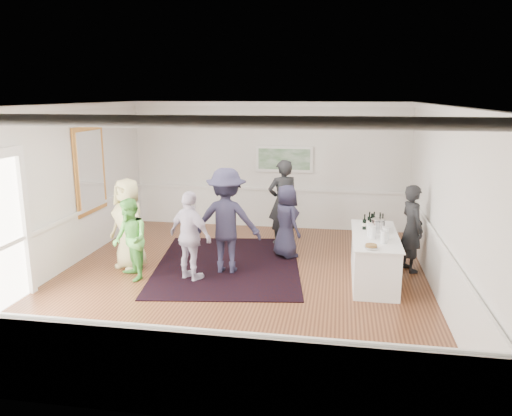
% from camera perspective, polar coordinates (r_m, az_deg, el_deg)
% --- Properties ---
extents(floor, '(8.00, 8.00, 0.00)m').
position_cam_1_polar(floor, '(9.30, -2.12, -8.40)').
color(floor, brown).
rests_on(floor, ground).
extents(ceiling, '(7.00, 8.00, 0.02)m').
position_cam_1_polar(ceiling, '(8.67, -2.30, 11.72)').
color(ceiling, white).
rests_on(ceiling, wall_back).
extents(wall_left, '(0.02, 8.00, 3.20)m').
position_cam_1_polar(wall_left, '(10.15, -21.96, 1.87)').
color(wall_left, white).
rests_on(wall_left, floor).
extents(wall_right, '(0.02, 8.00, 3.20)m').
position_cam_1_polar(wall_right, '(8.84, 20.60, 0.46)').
color(wall_right, white).
rests_on(wall_right, floor).
extents(wall_back, '(7.00, 0.02, 3.20)m').
position_cam_1_polar(wall_back, '(12.73, 1.46, 4.88)').
color(wall_back, white).
rests_on(wall_back, floor).
extents(wall_front, '(7.00, 0.02, 3.20)m').
position_cam_1_polar(wall_front, '(5.14, -11.38, -7.62)').
color(wall_front, white).
rests_on(wall_front, floor).
extents(wainscoting, '(7.00, 8.00, 1.00)m').
position_cam_1_polar(wainscoting, '(9.13, -2.15, -5.47)').
color(wainscoting, white).
rests_on(wainscoting, floor).
extents(mirror, '(0.05, 1.25, 1.85)m').
position_cam_1_polar(mirror, '(11.20, -18.41, 4.15)').
color(mirror, gold).
rests_on(mirror, wall_left).
extents(landscape_painting, '(1.44, 0.06, 0.66)m').
position_cam_1_polar(landscape_painting, '(12.61, 3.24, 5.61)').
color(landscape_painting, white).
rests_on(landscape_painting, wall_back).
extents(area_rug, '(3.32, 4.07, 0.02)m').
position_cam_1_polar(area_rug, '(10.17, -3.22, -6.47)').
color(area_rug, black).
rests_on(area_rug, floor).
extents(serving_table, '(0.82, 2.16, 0.87)m').
position_cam_1_polar(serving_table, '(9.48, 13.33, -5.50)').
color(serving_table, white).
rests_on(serving_table, floor).
extents(bartender, '(0.60, 0.73, 1.70)m').
position_cam_1_polar(bartender, '(10.07, 17.38, -2.23)').
color(bartender, black).
rests_on(bartender, floor).
extents(guest_tan, '(1.05, 0.93, 1.80)m').
position_cam_1_polar(guest_tan, '(10.05, -14.38, -1.78)').
color(guest_tan, '#C5BB7B').
rests_on(guest_tan, floor).
extents(guest_green, '(0.92, 0.94, 1.53)m').
position_cam_1_polar(guest_green, '(9.46, -14.20, -3.53)').
color(guest_green, '#5AB849').
rests_on(guest_green, floor).
extents(guest_lilac, '(1.06, 0.82, 1.67)m').
position_cam_1_polar(guest_lilac, '(9.22, -7.50, -3.21)').
color(guest_lilac, silver).
rests_on(guest_lilac, floor).
extents(guest_dark_a, '(1.35, 0.82, 2.03)m').
position_cam_1_polar(guest_dark_a, '(9.53, -3.38, -1.48)').
color(guest_dark_a, '#232138').
rests_on(guest_dark_a, floor).
extents(guest_dark_b, '(0.84, 0.74, 1.95)m').
position_cam_1_polar(guest_dark_b, '(11.37, 3.08, 0.68)').
color(guest_dark_b, black).
rests_on(guest_dark_b, floor).
extents(guest_navy, '(0.85, 0.90, 1.55)m').
position_cam_1_polar(guest_navy, '(10.48, 3.50, -1.52)').
color(guest_navy, '#232138').
rests_on(guest_navy, floor).
extents(wine_bottles, '(0.42, 0.30, 0.31)m').
position_cam_1_polar(wine_bottles, '(9.77, 13.36, -1.37)').
color(wine_bottles, black).
rests_on(wine_bottles, serving_table).
extents(juice_pitchers, '(0.37, 0.55, 0.24)m').
position_cam_1_polar(juice_pitchers, '(9.05, 13.78, -2.75)').
color(juice_pitchers, '#7DC345').
rests_on(juice_pitchers, serving_table).
extents(ice_bucket, '(0.26, 0.26, 0.25)m').
position_cam_1_polar(ice_bucket, '(9.53, 13.77, -2.00)').
color(ice_bucket, silver).
rests_on(ice_bucket, serving_table).
extents(nut_bowl, '(0.23, 0.23, 0.08)m').
position_cam_1_polar(nut_bowl, '(8.48, 13.02, -4.35)').
color(nut_bowl, white).
rests_on(nut_bowl, serving_table).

